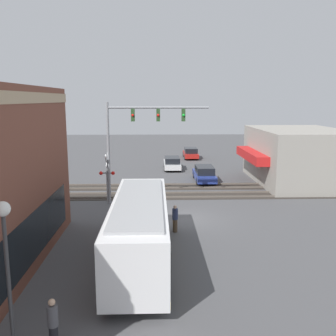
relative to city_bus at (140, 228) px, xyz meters
name	(u,v)px	position (x,y,z in m)	size (l,w,h in m)	color
ground_plane	(187,219)	(6.51, -2.80, -1.72)	(120.00, 120.00, 0.00)	#4C4C4F
shop_building	(298,156)	(17.24, -14.10, 0.80)	(11.27, 8.89, 5.03)	gray
city_bus	(140,228)	(0.00, 0.00, 0.00)	(10.41, 2.59, 3.12)	white
traffic_signal_gantry	(138,129)	(10.56, 0.55, 3.87)	(0.42, 7.51, 7.56)	gray
crossing_signal	(107,173)	(10.60, 2.89, 0.58)	(1.41, 1.18, 3.81)	gray
streetlamp	(7,268)	(-6.82, 3.50, 1.23)	(0.44, 0.44, 4.94)	#38383A
rail_track_near	(181,195)	(12.51, -2.80, -1.69)	(2.60, 60.00, 0.15)	#332D28
rail_track_far	(178,186)	(15.71, -2.80, -1.69)	(2.60, 60.00, 0.15)	#332D28
parked_car_blue	(204,174)	(17.83, -5.40, -1.02)	(4.84, 1.82, 1.51)	navy
parked_car_white	(172,163)	(24.36, -2.60, -1.06)	(4.77, 1.82, 1.39)	silver
parked_car_red	(191,153)	(32.14, -5.40, -1.05)	(4.46, 1.82, 1.43)	#B21E19
pedestrian_near_bus	(175,218)	(4.08, -1.90, -0.89)	(0.34, 0.34, 1.63)	#473828
pedestrian_by_lamp	(53,324)	(-6.41, 2.42, -0.84)	(0.34, 0.34, 1.73)	black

